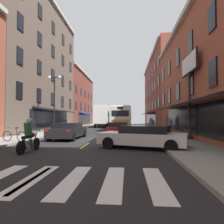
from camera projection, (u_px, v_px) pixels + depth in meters
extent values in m
cube|color=black|center=(95.00, 140.00, 15.24)|extent=(34.80, 80.00, 0.10)
cube|color=#DBCC4C|center=(33.00, 179.00, 5.28)|extent=(0.14, 2.40, 0.01)
cube|color=#DBCC4C|center=(85.00, 146.00, 11.76)|extent=(0.14, 2.40, 0.01)
cube|color=#DBCC4C|center=(100.00, 136.00, 18.23)|extent=(0.14, 2.40, 0.01)
cube|color=#DBCC4C|center=(107.00, 131.00, 24.71)|extent=(0.14, 2.40, 0.01)
cube|color=#DBCC4C|center=(112.00, 129.00, 31.18)|extent=(0.14, 2.40, 0.01)
cube|color=#DBCC4C|center=(114.00, 127.00, 37.66)|extent=(0.14, 2.40, 0.01)
cube|color=#DBCC4C|center=(116.00, 126.00, 44.13)|extent=(0.14, 2.40, 0.01)
cube|color=#DBCC4C|center=(118.00, 125.00, 50.61)|extent=(0.14, 2.40, 0.01)
cube|color=silver|center=(33.00, 179.00, 5.28)|extent=(0.50, 2.80, 0.01)
cube|color=silver|center=(72.00, 180.00, 5.19)|extent=(0.50, 2.80, 0.01)
cube|color=silver|center=(114.00, 181.00, 5.10)|extent=(0.50, 2.80, 0.01)
cube|color=silver|center=(156.00, 182.00, 5.02)|extent=(0.50, 2.80, 0.01)
cube|color=gray|center=(22.00, 138.00, 15.72)|extent=(3.00, 80.00, 0.14)
cube|color=gray|center=(172.00, 139.00, 14.77)|extent=(3.00, 80.00, 0.14)
cube|color=brown|center=(24.00, 66.00, 26.41)|extent=(8.00, 19.90, 17.55)
cube|color=#B2AD9E|center=(54.00, 3.00, 26.35)|extent=(0.44, 19.40, 0.40)
cube|color=black|center=(52.00, 119.00, 25.85)|extent=(0.10, 12.00, 2.10)
cube|color=black|center=(58.00, 110.00, 25.83)|extent=(1.38, 11.20, 0.44)
cube|color=black|center=(19.00, 91.00, 17.96)|extent=(0.10, 1.00, 1.60)
cube|color=black|center=(39.00, 96.00, 21.95)|extent=(0.10, 1.00, 1.60)
cube|color=black|center=(53.00, 99.00, 25.93)|extent=(0.10, 1.00, 1.60)
cube|color=black|center=(63.00, 102.00, 29.92)|extent=(0.10, 1.00, 1.60)
cube|color=black|center=(70.00, 104.00, 33.90)|extent=(0.10, 1.00, 1.60)
cube|color=black|center=(20.00, 56.00, 18.07)|extent=(0.10, 1.00, 1.60)
cube|color=black|center=(39.00, 67.00, 22.05)|extent=(0.10, 1.00, 1.60)
cube|color=black|center=(53.00, 75.00, 26.04)|extent=(0.10, 1.00, 1.60)
cube|color=black|center=(63.00, 81.00, 30.02)|extent=(0.10, 1.00, 1.60)
cube|color=black|center=(70.00, 85.00, 34.01)|extent=(0.10, 1.00, 1.60)
cube|color=black|center=(20.00, 22.00, 18.17)|extent=(0.10, 1.00, 1.60)
cube|color=black|center=(40.00, 39.00, 22.16)|extent=(0.10, 1.00, 1.60)
cube|color=black|center=(53.00, 51.00, 26.14)|extent=(0.10, 1.00, 1.60)
cube|color=black|center=(63.00, 60.00, 30.13)|extent=(0.10, 1.00, 1.60)
cube|color=black|center=(71.00, 67.00, 34.11)|extent=(0.10, 1.00, 1.60)
cube|color=black|center=(40.00, 12.00, 22.26)|extent=(0.10, 1.00, 1.60)
cube|color=black|center=(53.00, 28.00, 26.25)|extent=(0.10, 1.00, 1.60)
cube|color=black|center=(63.00, 40.00, 30.23)|extent=(0.10, 1.00, 1.60)
cube|color=black|center=(71.00, 49.00, 34.22)|extent=(0.10, 1.00, 1.60)
cube|color=brown|center=(68.00, 99.00, 46.25)|extent=(8.00, 19.90, 12.38)
cube|color=#B2AD9E|center=(86.00, 74.00, 46.11)|extent=(0.44, 19.40, 0.40)
cube|color=black|center=(85.00, 119.00, 45.77)|extent=(0.10, 12.00, 2.10)
cube|color=navy|center=(88.00, 114.00, 45.75)|extent=(1.38, 11.20, 0.44)
cube|color=black|center=(76.00, 105.00, 37.89)|extent=(0.10, 1.00, 1.60)
cube|color=black|center=(81.00, 106.00, 41.87)|extent=(0.10, 1.00, 1.60)
cube|color=black|center=(85.00, 107.00, 45.86)|extent=(0.10, 1.00, 1.60)
cube|color=black|center=(89.00, 108.00, 49.84)|extent=(0.10, 1.00, 1.60)
cube|color=black|center=(92.00, 109.00, 53.83)|extent=(0.10, 1.00, 1.60)
cube|color=black|center=(76.00, 89.00, 37.99)|extent=(0.10, 1.00, 1.60)
cube|color=black|center=(81.00, 92.00, 41.98)|extent=(0.10, 1.00, 1.60)
cube|color=black|center=(85.00, 94.00, 45.96)|extent=(0.10, 1.00, 1.60)
cube|color=black|center=(89.00, 96.00, 49.95)|extent=(0.10, 1.00, 1.60)
cube|color=black|center=(92.00, 98.00, 53.93)|extent=(0.10, 1.00, 1.60)
cube|color=#B2AD9E|center=(189.00, 5.00, 15.00)|extent=(0.44, 26.07, 0.40)
cube|color=black|center=(192.00, 120.00, 14.70)|extent=(0.10, 16.00, 2.10)
cube|color=black|center=(182.00, 104.00, 14.80)|extent=(1.38, 14.93, 0.44)
cube|color=black|center=(213.00, 73.00, 11.00)|extent=(0.10, 1.00, 1.60)
cube|color=black|center=(191.00, 85.00, 14.79)|extent=(0.10, 1.00, 1.60)
cube|color=black|center=(178.00, 91.00, 18.59)|extent=(0.10, 1.00, 1.60)
cube|color=black|center=(170.00, 96.00, 22.38)|extent=(0.10, 1.00, 1.60)
cube|color=black|center=(164.00, 99.00, 26.18)|extent=(0.10, 1.00, 1.60)
cube|color=black|center=(212.00, 17.00, 11.10)|extent=(0.10, 1.00, 1.60)
cube|color=black|center=(191.00, 43.00, 14.90)|extent=(0.10, 1.00, 1.60)
cube|color=black|center=(178.00, 58.00, 18.69)|extent=(0.10, 1.00, 1.60)
cube|color=black|center=(169.00, 68.00, 22.49)|extent=(0.10, 1.00, 1.60)
cube|color=black|center=(163.00, 76.00, 26.28)|extent=(0.10, 1.00, 1.60)
cube|color=brown|center=(170.00, 93.00, 41.13)|extent=(8.00, 26.57, 14.12)
cube|color=#B2AD9E|center=(150.00, 62.00, 41.68)|extent=(0.44, 26.07, 0.40)
cube|color=black|center=(150.00, 119.00, 41.27)|extent=(0.10, 16.00, 2.10)
cube|color=maroon|center=(147.00, 113.00, 41.37)|extent=(1.38, 14.93, 0.44)
cube|color=black|center=(159.00, 102.00, 29.97)|extent=(0.10, 1.00, 1.60)
cube|color=black|center=(155.00, 104.00, 33.77)|extent=(0.10, 1.00, 1.60)
cube|color=black|center=(153.00, 105.00, 37.56)|extent=(0.10, 1.00, 1.60)
cube|color=black|center=(150.00, 106.00, 41.36)|extent=(0.10, 1.00, 1.60)
cube|color=black|center=(148.00, 107.00, 45.15)|extent=(0.10, 1.00, 1.60)
cube|color=black|center=(147.00, 108.00, 48.95)|extent=(0.10, 1.00, 1.60)
cube|color=black|center=(145.00, 109.00, 52.74)|extent=(0.10, 1.00, 1.60)
cube|color=black|center=(159.00, 81.00, 30.08)|extent=(0.10, 1.00, 1.60)
cube|color=black|center=(155.00, 85.00, 33.87)|extent=(0.10, 1.00, 1.60)
cube|color=black|center=(153.00, 88.00, 37.67)|extent=(0.10, 1.00, 1.60)
cube|color=black|center=(150.00, 91.00, 41.46)|extent=(0.10, 1.00, 1.60)
cube|color=black|center=(148.00, 94.00, 45.26)|extent=(0.10, 1.00, 1.60)
cube|color=black|center=(147.00, 95.00, 49.05)|extent=(0.10, 1.00, 1.60)
cube|color=black|center=(145.00, 97.00, 52.85)|extent=(0.10, 1.00, 1.60)
cube|color=black|center=(159.00, 60.00, 30.18)|extent=(0.10, 1.00, 1.60)
cube|color=black|center=(155.00, 67.00, 33.98)|extent=(0.10, 1.00, 1.60)
cube|color=black|center=(152.00, 72.00, 37.77)|extent=(0.10, 1.00, 1.60)
cube|color=black|center=(150.00, 76.00, 41.57)|extent=(0.10, 1.00, 1.60)
cube|color=black|center=(148.00, 80.00, 45.36)|extent=(0.10, 1.00, 1.60)
cube|color=black|center=(147.00, 83.00, 49.16)|extent=(0.10, 1.00, 1.60)
cube|color=black|center=(145.00, 85.00, 52.95)|extent=(0.10, 1.00, 1.60)
cylinder|color=black|center=(190.00, 106.00, 14.14)|extent=(0.18, 0.18, 4.85)
cylinder|color=black|center=(190.00, 138.00, 14.07)|extent=(0.40, 0.40, 0.24)
cube|color=black|center=(189.00, 64.00, 14.24)|extent=(0.10, 3.29, 1.41)
cube|color=silver|center=(188.00, 64.00, 14.25)|extent=(0.04, 3.13, 1.25)
cube|color=silver|center=(190.00, 64.00, 14.24)|extent=(0.04, 3.13, 1.25)
cube|color=silver|center=(122.00, 118.00, 28.47)|extent=(2.72, 11.17, 2.74)
cube|color=silver|center=(122.00, 108.00, 28.52)|extent=(2.50, 9.97, 0.16)
cube|color=black|center=(122.00, 116.00, 28.78)|extent=(2.72, 8.77, 0.96)
cube|color=#193899|center=(122.00, 126.00, 28.43)|extent=(2.74, 10.77, 0.36)
cube|color=black|center=(124.00, 117.00, 33.98)|extent=(2.25, 0.15, 1.10)
cube|color=black|center=(120.00, 113.00, 22.99)|extent=(2.05, 0.15, 0.70)
cube|color=gold|center=(120.00, 122.00, 22.95)|extent=(2.15, 0.13, 0.64)
cube|color=black|center=(120.00, 108.00, 23.00)|extent=(0.70, 0.11, 0.28)
cube|color=red|center=(111.00, 126.00, 23.02)|extent=(0.20, 0.08, 0.28)
cube|color=red|center=(130.00, 126.00, 22.82)|extent=(0.20, 0.08, 0.28)
cylinder|color=black|center=(116.00, 125.00, 32.09)|extent=(0.32, 1.00, 1.00)
cylinder|color=black|center=(130.00, 125.00, 31.87)|extent=(0.32, 1.00, 1.00)
cylinder|color=black|center=(112.00, 127.00, 25.49)|extent=(0.32, 1.00, 1.00)
cylinder|color=black|center=(130.00, 127.00, 25.27)|extent=(0.32, 1.00, 1.00)
cube|color=black|center=(105.00, 119.00, 39.77)|extent=(2.30, 2.50, 2.40)
cube|color=black|center=(105.00, 115.00, 41.00)|extent=(2.00, 0.10, 0.80)
cube|color=silver|center=(102.00, 115.00, 35.77)|extent=(2.40, 5.59, 3.29)
cube|color=#196633|center=(109.00, 114.00, 35.68)|extent=(0.06, 3.35, 0.90)
cube|color=black|center=(103.00, 124.00, 36.96)|extent=(1.91, 7.68, 0.24)
cylinder|color=black|center=(99.00, 124.00, 39.62)|extent=(0.28, 0.90, 0.90)
cylinder|color=black|center=(110.00, 124.00, 39.45)|extent=(0.28, 0.90, 0.90)
cylinder|color=black|center=(95.00, 125.00, 34.96)|extent=(0.28, 0.90, 0.90)
cylinder|color=black|center=(107.00, 125.00, 34.79)|extent=(0.28, 0.90, 0.90)
cube|color=silver|center=(142.00, 138.00, 10.68)|extent=(4.99, 3.19, 0.61)
cube|color=black|center=(145.00, 130.00, 10.63)|extent=(2.90, 2.37, 0.43)
cube|color=red|center=(186.00, 137.00, 9.12)|extent=(0.12, 0.21, 0.14)
cube|color=red|center=(187.00, 135.00, 10.48)|extent=(0.12, 0.21, 0.14)
cylinder|color=black|center=(108.00, 143.00, 10.50)|extent=(0.68, 0.41, 0.64)
cylinder|color=black|center=(120.00, 140.00, 12.10)|extent=(0.68, 0.41, 0.64)
cylinder|color=black|center=(171.00, 146.00, 9.25)|extent=(0.68, 0.41, 0.64)
cylinder|color=black|center=(174.00, 142.00, 10.85)|extent=(0.68, 0.41, 0.64)
cube|color=maroon|center=(119.00, 130.00, 18.91)|extent=(1.96, 4.34, 0.63)
cube|color=black|center=(119.00, 124.00, 18.75)|extent=(1.77, 2.35, 0.43)
cube|color=red|center=(108.00, 128.00, 16.86)|extent=(0.20, 0.06, 0.14)
cube|color=red|center=(126.00, 129.00, 16.72)|extent=(0.20, 0.06, 0.14)
cylinder|color=black|center=(111.00, 131.00, 20.43)|extent=(0.23, 0.64, 0.64)
cylinder|color=black|center=(128.00, 131.00, 20.26)|extent=(0.23, 0.64, 0.64)
cylinder|color=black|center=(108.00, 133.00, 17.54)|extent=(0.23, 0.64, 0.64)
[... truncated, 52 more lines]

